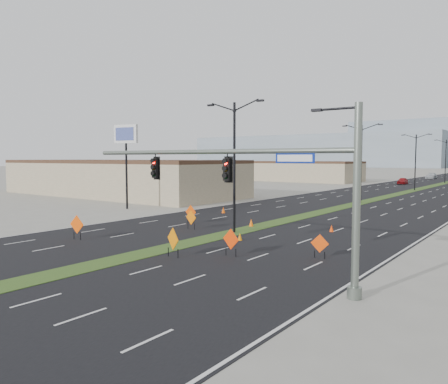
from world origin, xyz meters
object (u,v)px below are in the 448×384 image
Objects in this scene: cone_2 at (332,228)px; cone_1 at (240,237)px; car_far at (431,176)px; signal_mast at (259,179)px; construction_sign_1 at (191,213)px; construction_sign_2 at (191,218)px; streetlight_1 at (361,161)px; streetlight_3 at (446,160)px; construction_sign_0 at (77,225)px; pole_sign_west at (126,140)px; streetlight_0 at (234,163)px; construction_sign_3 at (173,240)px; car_left at (403,181)px; cone_3 at (223,210)px; streetlight_2 at (415,160)px; cone_0 at (251,223)px; construction_sign_4 at (231,240)px; construction_sign_5 at (320,244)px.

cone_1 is at bearing -117.05° from cone_2.
cone_1 is at bearing -84.70° from car_far.
cone_2 is at bearing 100.12° from signal_mast.
car_far is 3.39× the size of construction_sign_1.
signal_mast is 15.81m from construction_sign_2.
streetlight_1 is 17.72× the size of cone_2.
streetlight_3 is 22.58m from car_far.
streetlight_1 is 5.73× the size of construction_sign_0.
streetlight_3 is 80.63m from pole_sign_west.
car_far is at bearing 93.87° from streetlight_0.
construction_sign_3 is (-6.52, 1.00, -3.75)m from signal_mast.
cone_3 is at bearing -95.25° from car_left.
streetlight_2 is 1.79× the size of car_far.
cone_0 is at bearing 60.87° from construction_sign_2.
construction_sign_4 is 5.00m from cone_1.
construction_sign_0 is 0.99× the size of construction_sign_3.
streetlight_3 is 88.73m from construction_sign_5.
pole_sign_west is at bearing 150.41° from signal_mast.
construction_sign_4 is at bearing -156.22° from construction_sign_5.
signal_mast is at bearing -81.89° from car_far.
streetlight_2 is 28.00m from streetlight_3.
cone_2 is at bearing 13.74° from cone_0.
streetlight_1 is at bearing -85.80° from car_left.
signal_mast is at bearing -10.73° from construction_sign_0.
construction_sign_0 is at bearing -169.96° from construction_sign_5.
construction_sign_3 is (7.90, -10.61, 0.07)m from construction_sign_1.
construction_sign_5 is at bearing -6.44° from construction_sign_2.
cone_2 is 14.50m from cone_3.
construction_sign_1 is (-5.87, -26.39, -4.45)m from streetlight_1.
car_far is 3.20× the size of construction_sign_0.
streetlight_2 is 47.76m from cone_3.
cone_3 is at bearing 108.13° from construction_sign_1.
signal_mast is 16.33m from construction_sign_0.
construction_sign_1 is (0.76, -71.92, 0.23)m from car_left.
car_left is at bearing 82.42° from construction_sign_0.
construction_sign_2 is 10.87m from cone_3.
streetlight_2 is at bearing 90.00° from streetlight_1.
cone_0 is at bearing 20.45° from construction_sign_1.
cone_2 is (11.77, 3.26, -0.69)m from construction_sign_1.
construction_sign_5 is (14.86, -5.76, -0.14)m from construction_sign_1.
pole_sign_west is at bearing 159.78° from construction_sign_4.
car_far is (-0.47, 31.41, 0.07)m from car_left.
construction_sign_2 is (-3.71, -56.81, -4.49)m from streetlight_2.
streetlight_2 is at bearing 111.28° from construction_sign_3.
construction_sign_3 is 2.64× the size of cone_0.
streetlight_2 is 65.18m from construction_sign_3.
signal_mast is 1.71× the size of pole_sign_west.
signal_mast is 1.63× the size of streetlight_0.
car_left is at bearing -88.79° from car_far.
pole_sign_west is at bearing 159.19° from cone_1.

